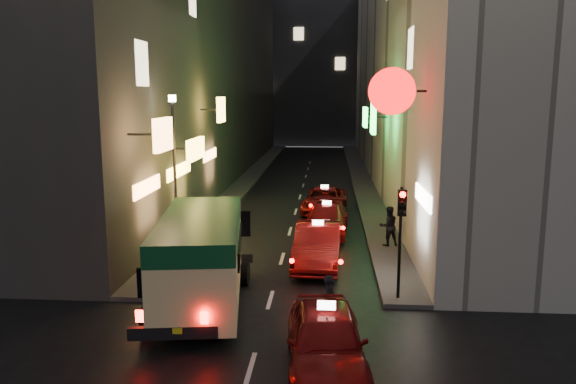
% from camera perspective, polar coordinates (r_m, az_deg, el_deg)
% --- Properties ---
extents(building_left, '(7.62, 52.00, 18.00)m').
position_cam_1_polar(building_left, '(43.47, -9.08, 13.22)').
color(building_left, '#363331').
rests_on(building_left, ground).
extents(building_right, '(7.92, 52.00, 18.00)m').
position_cam_1_polar(building_right, '(42.80, 12.86, 13.15)').
color(building_right, beige).
rests_on(building_right, ground).
extents(building_far, '(30.00, 10.00, 22.00)m').
position_cam_1_polar(building_far, '(74.44, 2.88, 13.46)').
color(building_far, '#2F3034').
rests_on(building_far, ground).
extents(sidewalk_left, '(1.50, 52.00, 0.15)m').
position_cam_1_polar(sidewalk_left, '(43.18, -3.90, 1.47)').
color(sidewalk_left, '#464341').
rests_on(sidewalk_left, ground).
extents(sidewalk_right, '(1.50, 52.00, 0.15)m').
position_cam_1_polar(sidewalk_right, '(42.82, 7.43, 1.34)').
color(sidewalk_right, '#464341').
rests_on(sidewalk_right, ground).
extents(minibus, '(3.16, 6.82, 2.82)m').
position_cam_1_polar(minibus, '(17.18, -8.83, -5.86)').
color(minibus, '#F8E39B').
rests_on(minibus, ground).
extents(taxi_near, '(2.71, 5.79, 1.96)m').
position_cam_1_polar(taxi_near, '(13.46, 3.89, -14.31)').
color(taxi_near, maroon).
rests_on(taxi_near, ground).
extents(taxi_second, '(2.57, 5.83, 2.00)m').
position_cam_1_polar(taxi_second, '(21.28, 3.04, -5.07)').
color(taxi_second, maroon).
rests_on(taxi_second, ground).
extents(taxi_third, '(2.37, 5.15, 1.77)m').
position_cam_1_polar(taxi_third, '(26.12, 3.95, -2.51)').
color(taxi_third, maroon).
rests_on(taxi_third, ground).
extents(taxi_far, '(2.47, 5.06, 1.73)m').
position_cam_1_polar(taxi_far, '(30.83, 3.74, -0.62)').
color(taxi_far, maroon).
rests_on(taxi_far, ground).
extents(pedestrian_crossing, '(0.49, 0.64, 1.74)m').
position_cam_1_polar(pedestrian_crossing, '(15.72, 4.30, -10.75)').
color(pedestrian_crossing, black).
rests_on(pedestrian_crossing, ground).
extents(pedestrian_sidewalk, '(0.81, 0.62, 1.89)m').
position_cam_1_polar(pedestrian_sidewalk, '(23.77, 10.18, -3.16)').
color(pedestrian_sidewalk, black).
rests_on(pedestrian_sidewalk, sidewalk_right).
extents(traffic_light, '(0.26, 0.43, 3.50)m').
position_cam_1_polar(traffic_light, '(17.30, 11.43, -2.72)').
color(traffic_light, black).
rests_on(traffic_light, sidewalk_right).
extents(lamp_post, '(0.28, 0.28, 6.22)m').
position_cam_1_polar(lamp_post, '(22.27, -11.47, 2.79)').
color(lamp_post, black).
rests_on(lamp_post, sidewalk_left).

